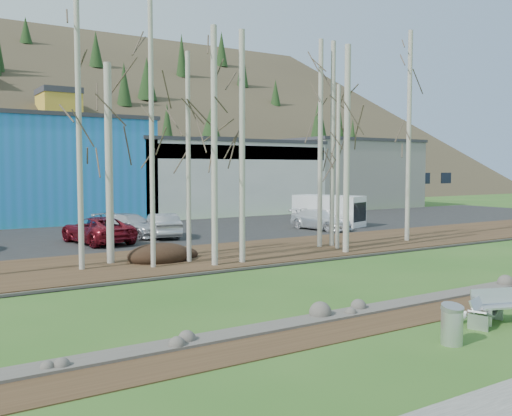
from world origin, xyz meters
TOP-DOWN VIEW (x-y plane):
  - ground at (0.00, 0.00)m, footprint 200.00×200.00m
  - dirt_strip at (0.00, 2.10)m, footprint 80.00×1.80m
  - near_bank_rocks at (0.00, 3.10)m, footprint 80.00×0.80m
  - river at (0.00, 7.20)m, footprint 80.00×8.00m
  - far_bank_rocks at (0.00, 11.30)m, footprint 80.00×0.80m
  - far_bank at (0.00, 14.50)m, footprint 80.00×7.00m
  - parking_lot at (0.00, 25.00)m, footprint 80.00×14.00m
  - building_blue at (-6.00, 39.00)m, footprint 20.40×12.24m
  - building_white at (12.00, 38.98)m, footprint 18.36×12.24m
  - building_grey at (28.00, 39.00)m, footprint 14.28×12.24m
  - bench_intact at (0.38, 0.19)m, footprint 1.94×1.14m
  - bench_damaged at (-0.29, 0.40)m, footprint 1.78×1.08m
  - litter_bin at (-2.57, -0.33)m, footprint 0.61×0.61m
  - seagull at (-0.71, 0.79)m, footprint 0.43×0.20m
  - dirt_mound at (-3.88, 14.27)m, footprint 2.95×2.08m
  - birch_1 at (-7.40, 13.96)m, footprint 0.22×0.22m
  - birch_2 at (-5.91, 14.87)m, footprint 0.32×0.32m
  - birch_3 at (-4.76, 12.88)m, footprint 0.20×0.20m
  - birch_4 at (-2.36, 11.97)m, footprint 0.26×0.26m
  - birch_5 at (-2.88, 13.38)m, footprint 0.20×0.20m
  - birch_6 at (5.31, 13.00)m, footprint 0.19×0.19m
  - birch_7 at (4.84, 11.82)m, footprint 0.29×0.29m
  - birch_8 at (4.96, 13.99)m, footprint 0.25×0.25m
  - birch_9 at (10.76, 13.31)m, footprint 0.25×0.25m
  - birch_10 at (5.78, 13.99)m, footprint 0.25×0.25m
  - birch_11 at (-1.00, 11.97)m, footprint 0.26×0.26m
  - car_2 at (-4.39, 21.70)m, footprint 3.17×5.52m
  - car_3 at (-1.94, 23.33)m, footprint 3.81×5.18m
  - car_4 at (-3.80, 23.33)m, footprint 2.61×4.24m
  - car_5 at (-0.33, 22.30)m, footprint 2.30×4.54m
  - car_6 at (10.32, 20.50)m, footprint 2.48×4.82m
  - van_white at (12.59, 22.10)m, footprint 3.68×5.33m

SIDE VIEW (x-z plane):
  - ground at x=0.00m, z-range 0.00..0.00m
  - near_bank_rocks at x=0.00m, z-range -0.25..0.25m
  - river at x=0.00m, z-range -0.45..0.45m
  - far_bank_rocks at x=0.00m, z-range -0.23..0.23m
  - dirt_strip at x=0.00m, z-range 0.00..0.03m
  - parking_lot at x=0.00m, z-range 0.00..0.14m
  - far_bank at x=0.00m, z-range 0.00..0.15m
  - seagull at x=-0.71m, z-range 0.02..0.32m
  - bench_damaged at x=-0.29m, z-range 0.00..0.76m
  - dirt_mound at x=-3.88m, z-range 0.15..0.73m
  - litter_bin at x=-2.57m, z-range 0.00..0.89m
  - bench_intact at x=0.38m, z-range 0.00..0.93m
  - car_6 at x=10.32m, z-range 0.14..1.48m
  - car_4 at x=-3.80m, z-range 0.14..1.49m
  - car_3 at x=-1.94m, z-range 0.14..1.53m
  - car_5 at x=-0.33m, z-range 0.14..1.57m
  - car_2 at x=-4.39m, z-range 0.14..1.59m
  - van_white at x=12.59m, z-range 0.14..2.29m
  - building_white at x=12.00m, z-range 0.01..6.81m
  - building_grey at x=28.00m, z-range 0.01..7.31m
  - building_blue at x=-6.00m, z-range 0.01..8.31m
  - birch_6 at x=5.31m, z-range 0.15..8.43m
  - birch_2 at x=-5.91m, z-range 0.15..8.71m
  - birch_5 at x=-2.88m, z-range 0.15..9.25m
  - birch_4 at x=-2.36m, z-range 0.15..10.13m
  - birch_11 at x=-1.00m, z-range 0.15..10.13m
  - birch_7 at x=4.84m, z-range 0.15..10.15m
  - birch_8 at x=4.96m, z-range 0.15..10.82m
  - birch_10 at x=5.78m, z-range 0.15..10.82m
  - birch_3 at x=-4.76m, z-range 0.15..11.80m
  - birch_9 at x=10.76m, z-range 0.15..11.87m
  - birch_1 at x=-7.40m, z-range 0.15..11.98m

